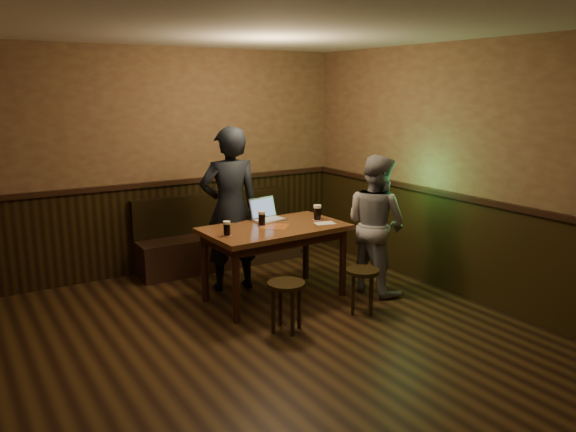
# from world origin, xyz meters

# --- Properties ---
(room) EXTENTS (5.04, 6.04, 2.84)m
(room) POSITION_xyz_m (0.00, 0.22, 1.20)
(room) COLOR black
(room) RESTS_ON ground
(bench) EXTENTS (2.20, 0.50, 0.95)m
(bench) POSITION_xyz_m (0.64, 2.75, 0.31)
(bench) COLOR black
(bench) RESTS_ON ground
(pub_table) EXTENTS (1.58, 0.94, 0.83)m
(pub_table) POSITION_xyz_m (0.64, 1.31, 0.72)
(pub_table) COLOR #543318
(pub_table) RESTS_ON ground
(stool_left) EXTENTS (0.41, 0.41, 0.49)m
(stool_left) POSITION_xyz_m (0.29, 0.51, 0.39)
(stool_left) COLOR black
(stool_left) RESTS_ON ground
(stool_right) EXTENTS (0.38, 0.38, 0.47)m
(stool_right) POSITION_xyz_m (1.21, 0.48, 0.37)
(stool_right) COLOR black
(stool_right) RESTS_ON ground
(pint_left) EXTENTS (0.10, 0.10, 0.15)m
(pint_left) POSITION_xyz_m (0.03, 1.23, 0.90)
(pint_left) COLOR #A91427
(pint_left) RESTS_ON pub_table
(pint_mid) EXTENTS (0.10, 0.10, 0.16)m
(pint_mid) POSITION_xyz_m (0.54, 1.42, 0.91)
(pint_mid) COLOR #A91427
(pint_mid) RESTS_ON pub_table
(pint_right) EXTENTS (0.11, 0.11, 0.18)m
(pint_right) POSITION_xyz_m (1.22, 1.32, 0.92)
(pint_right) COLOR #A91427
(pint_right) RESTS_ON pub_table
(laptop) EXTENTS (0.40, 0.34, 0.25)m
(laptop) POSITION_xyz_m (0.72, 1.63, 0.89)
(laptop) COLOR silver
(laptop) RESTS_ON pub_table
(menu) EXTENTS (0.25, 0.20, 0.00)m
(menu) POSITION_xyz_m (1.19, 1.14, 0.83)
(menu) COLOR silver
(menu) RESTS_ON pub_table
(person_suit) EXTENTS (0.76, 0.58, 1.89)m
(person_suit) POSITION_xyz_m (0.38, 1.87, 0.95)
(person_suit) COLOR black
(person_suit) RESTS_ON ground
(person_grey) EXTENTS (0.71, 0.85, 1.58)m
(person_grey) POSITION_xyz_m (1.74, 0.92, 0.79)
(person_grey) COLOR gray
(person_grey) RESTS_ON ground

